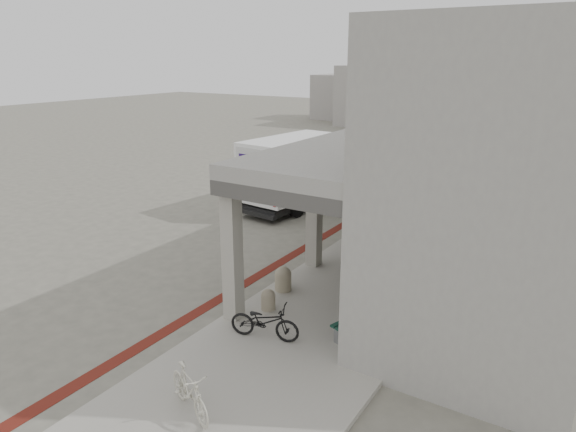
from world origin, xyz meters
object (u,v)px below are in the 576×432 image
Objects in this scene: fedex_truck at (305,168)px; bench at (368,319)px; bicycle_black at (265,321)px; bicycle_cream at (189,391)px; utility_cabinet at (362,291)px.

fedex_truck is 11.63m from bench.
bicycle_cream is at bearing 171.64° from bicycle_black.
bicycle_cream is at bearing -92.53° from bench.
bench is at bearing 3.16° from bicycle_cream.
utility_cabinet is 5.30m from bicycle_cream.
bench is at bearing -64.48° from utility_cabinet.
bench is 1.96× the size of utility_cabinet.
fedex_truck is at bearing 145.22° from bench.
utility_cabinet is at bearing -43.55° from bicycle_black.
bicycle_black is at bearing -126.06° from utility_cabinet.
bench is 1.29× the size of bicycle_black.
bicycle_cream is (-1.59, -4.30, 0.11)m from bench.
bicycle_black is (5.15, -10.66, -1.06)m from fedex_truck.
fedex_truck is 4.46× the size of bicycle_black.
utility_cabinet is at bearing 12.51° from bicycle_cream.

